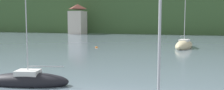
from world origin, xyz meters
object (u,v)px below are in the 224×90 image
(mooring_buoy_near, at_px, (97,48))
(sailboat_far_5, at_px, (184,45))
(shore_building_west, at_px, (78,20))
(sailboat_near_3, at_px, (28,81))

(mooring_buoy_near, bearing_deg, sailboat_far_5, 16.40)
(shore_building_west, relative_size, mooring_buoy_near, 23.69)
(shore_building_west, distance_m, mooring_buoy_near, 44.69)
(shore_building_west, xyz_separation_m, mooring_buoy_near, (22.46, -38.34, -4.81))
(sailboat_near_3, height_order, sailboat_far_5, sailboat_far_5)
(sailboat_near_3, relative_size, mooring_buoy_near, 14.74)
(sailboat_near_3, bearing_deg, mooring_buoy_near, -93.02)
(shore_building_west, bearing_deg, sailboat_far_5, -44.52)
(mooring_buoy_near, bearing_deg, sailboat_near_3, -78.73)
(sailboat_near_3, distance_m, sailboat_far_5, 26.76)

